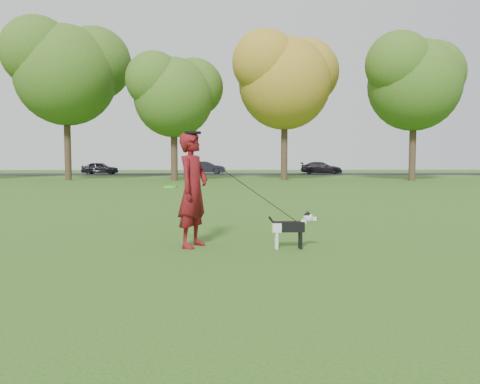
{
  "coord_description": "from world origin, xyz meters",
  "views": [
    {
      "loc": [
        -0.4,
        -8.04,
        1.52
      ],
      "look_at": [
        -0.13,
        0.14,
        0.95
      ],
      "focal_mm": 35.0,
      "sensor_mm": 36.0,
      "label": 1
    }
  ],
  "objects_px": {
    "dog": "(292,226)",
    "car_right": "(321,168)",
    "man": "(193,190)",
    "car_mid": "(206,168)",
    "car_left": "(100,168)"
  },
  "relations": [
    {
      "from": "dog",
      "to": "car_right",
      "type": "relative_size",
      "value": 0.2
    },
    {
      "from": "car_left",
      "to": "car_mid",
      "type": "bearing_deg",
      "value": -89.73
    },
    {
      "from": "dog",
      "to": "car_right",
      "type": "xyz_separation_m",
      "value": [
        8.83,
        40.18,
        0.25
      ]
    },
    {
      "from": "dog",
      "to": "car_right",
      "type": "height_order",
      "value": "car_right"
    },
    {
      "from": "man",
      "to": "car_mid",
      "type": "xyz_separation_m",
      "value": [
        -1.36,
        39.95,
        -0.33
      ]
    },
    {
      "from": "car_left",
      "to": "car_mid",
      "type": "xyz_separation_m",
      "value": [
        10.78,
        0.0,
        0.03
      ]
    },
    {
      "from": "car_right",
      "to": "car_mid",
      "type": "bearing_deg",
      "value": 100.26
    },
    {
      "from": "man",
      "to": "car_mid",
      "type": "relative_size",
      "value": 0.51
    },
    {
      "from": "car_left",
      "to": "car_right",
      "type": "distance_m",
      "value": 22.66
    },
    {
      "from": "man",
      "to": "dog",
      "type": "height_order",
      "value": "man"
    },
    {
      "from": "car_left",
      "to": "car_mid",
      "type": "relative_size",
      "value": 0.92
    },
    {
      "from": "dog",
      "to": "car_left",
      "type": "distance_m",
      "value": 42.49
    },
    {
      "from": "car_mid",
      "to": "car_right",
      "type": "relative_size",
      "value": 0.92
    },
    {
      "from": "dog",
      "to": "car_mid",
      "type": "relative_size",
      "value": 0.22
    },
    {
      "from": "dog",
      "to": "man",
      "type": "bearing_deg",
      "value": 172.2
    }
  ]
}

